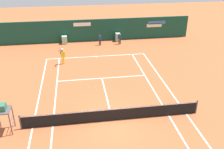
{
  "coord_description": "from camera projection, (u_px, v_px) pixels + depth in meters",
  "views": [
    {
      "loc": [
        -2.14,
        -13.96,
        10.48
      ],
      "look_at": [
        0.78,
        5.42,
        0.8
      ],
      "focal_mm": 40.69,
      "sensor_mm": 36.0,
      "label": 1
    }
  ],
  "objects": [
    {
      "name": "sponsor_back_wall",
      "position": [
        92.0,
        31.0,
        31.76
      ],
      "size": [
        25.0,
        1.02,
        2.78
      ],
      "color": "#144233",
      "rests_on": "ground_plane"
    },
    {
      "name": "ball_kid_right_post",
      "position": [
        120.0,
        38.0,
        30.91
      ],
      "size": [
        0.46,
        0.2,
        1.38
      ],
      "rotation": [
        0.0,
        0.0,
        3.07
      ],
      "color": "black",
      "rests_on": "ground_plane"
    },
    {
      "name": "ground_plane",
      "position": [
        111.0,
        116.0,
        17.82
      ],
      "size": [
        80.0,
        80.0,
        0.01
      ],
      "color": "#A8512D"
    },
    {
      "name": "ball_kid_left_post",
      "position": [
        100.0,
        39.0,
        30.6
      ],
      "size": [
        0.43,
        0.18,
        1.3
      ],
      "rotation": [
        0.0,
        0.0,
        3.17
      ],
      "color": "black",
      "rests_on": "ground_plane"
    },
    {
      "name": "umpire_chair",
      "position": [
        2.0,
        110.0,
        15.59
      ],
      "size": [
        1.0,
        1.0,
        2.43
      ],
      "rotation": [
        0.0,
        0.0,
        -1.57
      ],
      "color": "#47474C",
      "rests_on": "ground_plane"
    },
    {
      "name": "tennis_net",
      "position": [
        113.0,
        114.0,
        17.08
      ],
      "size": [
        12.1,
        0.1,
        1.07
      ],
      "color": "#4C4C51",
      "rests_on": "ground_plane"
    },
    {
      "name": "tennis_ball_near_service_line",
      "position": [
        149.0,
        87.0,
        21.41
      ],
      "size": [
        0.07,
        0.07,
        0.07
      ],
      "primitive_type": "sphere",
      "color": "#CCE033",
      "rests_on": "ground_plane"
    },
    {
      "name": "player_on_baseline",
      "position": [
        63.0,
        55.0,
        25.42
      ],
      "size": [
        0.59,
        0.72,
        1.85
      ],
      "rotation": [
        0.0,
        0.0,
        3.25
      ],
      "color": "yellow",
      "rests_on": "ground_plane"
    },
    {
      "name": "tennis_ball_by_sideline",
      "position": [
        89.0,
        87.0,
        21.39
      ],
      "size": [
        0.07,
        0.07,
        0.07
      ],
      "primitive_type": "sphere",
      "color": "#CCE033",
      "rests_on": "ground_plane"
    }
  ]
}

